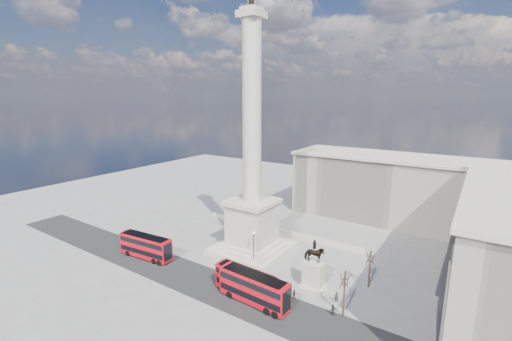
{
  "coord_description": "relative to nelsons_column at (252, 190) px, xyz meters",
  "views": [
    {
      "loc": [
        37.15,
        -49.08,
        30.96
      ],
      "look_at": [
        3.79,
        0.77,
        18.05
      ],
      "focal_mm": 24.0,
      "sensor_mm": 36.0,
      "label": 1
    }
  ],
  "objects": [
    {
      "name": "asphalt_road",
      "position": [
        5.0,
        -15.0,
        -12.91
      ],
      "size": [
        120.0,
        9.0,
        0.01
      ],
      "primitive_type": "cube",
      "color": "#272727",
      "rests_on": "ground"
    },
    {
      "name": "red_bus_b",
      "position": [
        10.8,
        -15.16,
        -10.42
      ],
      "size": [
        11.85,
        3.32,
        4.75
      ],
      "rotation": [
        0.0,
        0.0,
        -0.05
      ],
      "color": "#B70915",
      "rests_on": "ground"
    },
    {
      "name": "equestrian_statue",
      "position": [
        16.41,
        -6.05,
        -9.97
      ],
      "size": [
        4.07,
        3.05,
        8.46
      ],
      "color": "#BAB29A",
      "rests_on": "ground"
    },
    {
      "name": "bare_tree_near",
      "position": [
        23.24,
        -10.76,
        -7.05
      ],
      "size": [
        1.7,
        1.7,
        7.44
      ],
      "rotation": [
        0.0,
        0.0,
        -0.17
      ],
      "color": "#332319",
      "rests_on": "ground"
    },
    {
      "name": "victorian_lamp",
      "position": [
        4.16,
        -5.53,
        -8.89
      ],
      "size": [
        0.59,
        0.59,
        6.85
      ],
      "rotation": [
        0.0,
        0.0,
        -0.0
      ],
      "color": "black",
      "rests_on": "ground"
    },
    {
      "name": "bare_tree_mid",
      "position": [
        24.03,
        -0.77,
        -7.56
      ],
      "size": [
        1.79,
        1.79,
        6.79
      ],
      "rotation": [
        0.0,
        0.0,
        0.15
      ],
      "color": "#332319",
      "rests_on": "ground"
    },
    {
      "name": "balustrade_wall",
      "position": [
        0.0,
        11.0,
        -12.37
      ],
      "size": [
        40.0,
        0.6,
        1.1
      ],
      "primitive_type": "cube",
      "color": "#BAB29A",
      "rests_on": "ground"
    },
    {
      "name": "nelsons_column",
      "position": [
        0.0,
        0.0,
        0.0
      ],
      "size": [
        14.0,
        14.0,
        49.85
      ],
      "color": "#BDB59D",
      "rests_on": "ground"
    },
    {
      "name": "pedestrian_standing",
      "position": [
        21.8,
        -11.26,
        -12.09
      ],
      "size": [
        1.01,
        0.94,
        1.65
      ],
      "primitive_type": "imported",
      "rotation": [
        0.0,
        0.0,
        3.67
      ],
      "color": "black",
      "rests_on": "ground"
    },
    {
      "name": "building_northeast",
      "position": [
        20.0,
        35.0,
        -4.59
      ],
      "size": [
        51.0,
        17.0,
        16.6
      ],
      "color": "beige",
      "rests_on": "ground"
    },
    {
      "name": "red_bus_a",
      "position": [
        -15.29,
        -14.4,
        -10.49
      ],
      "size": [
        11.61,
        3.69,
        4.63
      ],
      "rotation": [
        0.0,
        0.0,
        0.1
      ],
      "color": "#B70915",
      "rests_on": "ground"
    },
    {
      "name": "ground",
      "position": [
        0.0,
        -5.0,
        -12.92
      ],
      "size": [
        180.0,
        180.0,
        0.0
      ],
      "primitive_type": "plane",
      "color": "gray",
      "rests_on": "ground"
    },
    {
      "name": "pedestrian_crossing",
      "position": [
        15.3,
        -10.65,
        -12.16
      ],
      "size": [
        0.88,
        0.9,
        1.52
      ],
      "primitive_type": "imported",
      "rotation": [
        0.0,
        0.0,
        2.32
      ],
      "color": "black",
      "rests_on": "ground"
    },
    {
      "name": "bare_tree_far",
      "position": [
        40.52,
        11.49,
        -6.43
      ],
      "size": [
        2.02,
        2.02,
        8.23
      ],
      "rotation": [
        0.0,
        0.0,
        -0.15
      ],
      "color": "#332319",
      "rests_on": "ground"
    },
    {
      "name": "pedestrian_walking",
      "position": [
        21.19,
        -8.04,
        -12.06
      ],
      "size": [
        0.71,
        0.55,
        1.72
      ],
      "primitive_type": "imported",
      "rotation": [
        0.0,
        0.0,
        0.23
      ],
      "color": "black",
      "rests_on": "ground"
    },
    {
      "name": "red_bus_c",
      "position": [
        8.6,
        -14.17,
        -10.6
      ],
      "size": [
        10.99,
        3.05,
        4.41
      ],
      "rotation": [
        0.0,
        0.0,
        -0.05
      ],
      "color": "#B70915",
      "rests_on": "ground"
    }
  ]
}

